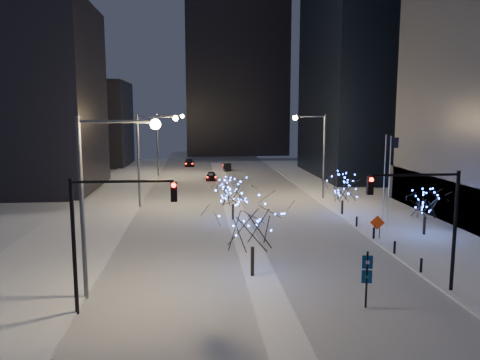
{
  "coord_description": "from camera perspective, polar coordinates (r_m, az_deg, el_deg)",
  "views": [
    {
      "loc": [
        -3.86,
        -23.23,
        10.18
      ],
      "look_at": [
        -0.53,
        12.3,
        5.0
      ],
      "focal_mm": 35.0,
      "sensor_mm": 36.0,
      "label": 1
    }
  ],
  "objects": [
    {
      "name": "street_lamp_w_mid",
      "position": [
        50.62,
        -11.13,
        3.93
      ],
      "size": [
        4.4,
        0.56,
        10.0
      ],
      "color": "#595E66",
      "rests_on": "ground"
    },
    {
      "name": "filler_west_far",
      "position": [
        95.85,
        -18.84,
        6.52
      ],
      "size": [
        18.0,
        16.0,
        16.0
      ],
      "primitive_type": "cube",
      "color": "black",
      "rests_on": "ground"
    },
    {
      "name": "street_lamp_w_near",
      "position": [
        26.0,
        -16.57,
        -0.23
      ],
      "size": [
        4.4,
        0.56,
        10.0
      ],
      "color": "#595E66",
      "rests_on": "ground"
    },
    {
      "name": "construction_sign",
      "position": [
        38.96,
        16.4,
        -5.26
      ],
      "size": [
        1.12,
        0.37,
        1.91
      ],
      "rotation": [
        0.0,
        0.0,
        -0.29
      ],
      "color": "black",
      "rests_on": "east_sidewalk"
    },
    {
      "name": "ground",
      "position": [
        25.66,
        3.87,
        -15.14
      ],
      "size": [
        160.0,
        160.0,
        0.0
      ],
      "primitive_type": "plane",
      "color": "white",
      "rests_on": "ground"
    },
    {
      "name": "holiday_tree_plaza_far",
      "position": [
        47.18,
        12.43,
        -0.88
      ],
      "size": [
        4.39,
        4.39,
        4.28
      ],
      "color": "black",
      "rests_on": "east_sidewalk"
    },
    {
      "name": "east_sidewalk",
      "position": [
        48.24,
        17.84,
        -4.24
      ],
      "size": [
        10.0,
        90.0,
        0.15
      ],
      "primitive_type": "cube",
      "color": "white",
      "rests_on": "ground"
    },
    {
      "name": "west_sidewalk",
      "position": [
        45.54,
        -18.15,
        -4.98
      ],
      "size": [
        8.0,
        90.0,
        0.15
      ],
      "primitive_type": "cube",
      "color": "white",
      "rests_on": "ground"
    },
    {
      "name": "median",
      "position": [
        54.32,
        -1.19,
        -2.46
      ],
      "size": [
        2.0,
        80.0,
        0.15
      ],
      "primitive_type": "cube",
      "color": "white",
      "rests_on": "ground"
    },
    {
      "name": "car_mid",
      "position": [
        82.39,
        -1.59,
        1.61
      ],
      "size": [
        1.43,
        3.93,
        1.29
      ],
      "primitive_type": "imported",
      "rotation": [
        0.0,
        0.0,
        3.12
      ],
      "color": "black",
      "rests_on": "ground"
    },
    {
      "name": "street_lamp_east",
      "position": [
        55.16,
        9.32,
        4.27
      ],
      "size": [
        3.9,
        0.56,
        10.0
      ],
      "color": "#595E66",
      "rests_on": "ground"
    },
    {
      "name": "holiday_tree_median_near",
      "position": [
        28.58,
        1.54,
        -4.83
      ],
      "size": [
        6.12,
        6.12,
        5.64
      ],
      "color": "black",
      "rests_on": "median"
    },
    {
      "name": "horizon_block",
      "position": [
        116.16,
        -0.48,
        13.6
      ],
      "size": [
        24.0,
        14.0,
        42.0
      ],
      "primitive_type": "cube",
      "color": "black",
      "rests_on": "ground"
    },
    {
      "name": "street_lamp_w_far",
      "position": [
        75.49,
        -9.25,
        5.36
      ],
      "size": [
        4.4,
        0.56,
        10.0
      ],
      "color": "#595E66",
      "rests_on": "ground"
    },
    {
      "name": "flagpoles",
      "position": [
        44.32,
        17.56,
        0.9
      ],
      "size": [
        1.35,
        2.6,
        8.0
      ],
      "color": "silver",
      "rests_on": "east_sidewalk"
    },
    {
      "name": "holiday_tree_plaza_near",
      "position": [
        41.34,
        21.7,
        -2.61
      ],
      "size": [
        4.23,
        4.23,
        4.11
      ],
      "color": "black",
      "rests_on": "east_sidewalk"
    },
    {
      "name": "car_near",
      "position": [
        71.02,
        -3.55,
        0.52
      ],
      "size": [
        1.67,
        3.77,
        1.26
      ],
      "primitive_type": "imported",
      "rotation": [
        0.0,
        0.0,
        -0.05
      ],
      "color": "black",
      "rests_on": "ground"
    },
    {
      "name": "traffic_signal_west",
      "position": [
        24.29,
        -16.15,
        -4.97
      ],
      "size": [
        5.26,
        0.43,
        7.0
      ],
      "color": "black",
      "rests_on": "ground"
    },
    {
      "name": "traffic_signal_east",
      "position": [
        27.93,
        22.08,
        -3.55
      ],
      "size": [
        5.26,
        0.43,
        7.0
      ],
      "color": "black",
      "rests_on": "ground"
    },
    {
      "name": "wayfinding_sign",
      "position": [
        25.64,
        15.21,
        -10.94
      ],
      "size": [
        0.55,
        0.16,
        3.06
      ],
      "rotation": [
        0.0,
        0.0,
        -0.18
      ],
      "color": "black",
      "rests_on": "ground"
    },
    {
      "name": "car_far",
      "position": [
        89.63,
        -6.21,
        2.09
      ],
      "size": [
        1.97,
        4.4,
        1.25
      ],
      "primitive_type": "imported",
      "rotation": [
        0.0,
        0.0,
        0.05
      ],
      "color": "black",
      "rests_on": "ground"
    },
    {
      "name": "holiday_tree_median_far",
      "position": [
        43.73,
        -0.88,
        -1.28
      ],
      "size": [
        3.65,
        3.65,
        4.39
      ],
      "color": "black",
      "rests_on": "median"
    },
    {
      "name": "bollards",
      "position": [
        37.34,
        17.09,
        -6.98
      ],
      "size": [
        0.16,
        12.16,
        0.9
      ],
      "color": "black",
      "rests_on": "east_sidewalk"
    },
    {
      "name": "filler_west_near",
      "position": [
        67.71,
        -26.59,
        8.94
      ],
      "size": [
        22.0,
        18.0,
        24.0
      ],
      "primitive_type": "cube",
      "color": "black",
      "rests_on": "ground"
    },
    {
      "name": "road",
      "position": [
        59.24,
        -1.54,
        -1.63
      ],
      "size": [
        20.0,
        130.0,
        0.02
      ],
      "primitive_type": "cube",
      "color": "#A8ADB6",
      "rests_on": "ground"
    }
  ]
}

